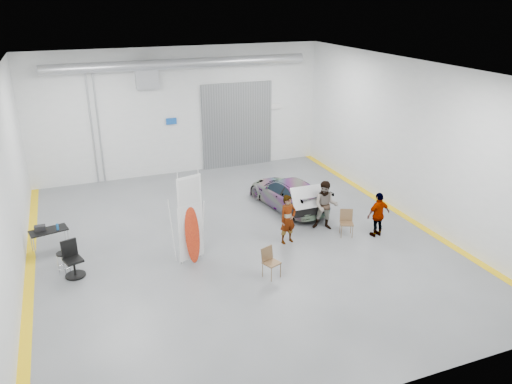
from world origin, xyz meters
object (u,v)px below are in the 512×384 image
object	(u,v)px
folding_chair_far	(346,228)
office_chair	(73,261)
folding_chair_near	(271,268)
person_a	(288,219)
surfboard_display	(189,227)
shop_stool	(64,263)
sedan_car	(288,193)
work_table	(46,230)
person_b	(326,205)
person_c	(378,215)

from	to	relation	value
folding_chair_far	office_chair	distance (m)	9.34
folding_chair_near	person_a	bearing A→B (deg)	31.91
folding_chair_near	folding_chair_far	distance (m)	3.98
surfboard_display	shop_stool	world-z (taller)	surfboard_display
sedan_car	work_table	xyz separation A→B (m)	(-9.20, -0.48, 0.16)
person_b	folding_chair_far	distance (m)	1.11
folding_chair_far	work_table	xyz separation A→B (m)	(-10.06, 2.71, 0.46)
person_c	folding_chair_near	size ratio (longest dim) A/B	1.75
surfboard_display	folding_chair_far	distance (m)	5.82
folding_chair_near	office_chair	xyz separation A→B (m)	(-5.68, 2.30, 0.21)
sedan_car	folding_chair_far	world-z (taller)	sedan_car
person_a	surfboard_display	size ratio (longest dim) A/B	0.56
person_b	folding_chair_near	bearing A→B (deg)	-114.00
folding_chair_near	sedan_car	bearing A→B (deg)	38.65
folding_chair_far	shop_stool	world-z (taller)	folding_chair_far
person_a	shop_stool	size ratio (longest dim) A/B	2.41
folding_chair_near	shop_stool	world-z (taller)	folding_chair_near
person_b	person_c	bearing A→B (deg)	-10.49
sedan_car	surfboard_display	size ratio (longest dim) A/B	1.33
folding_chair_far	surfboard_display	bearing A→B (deg)	-158.79
folding_chair_far	work_table	distance (m)	10.43
person_a	person_b	bearing A→B (deg)	3.15
person_b	shop_stool	world-z (taller)	person_b
person_a	person_c	xyz separation A→B (m)	(3.24, -0.72, -0.05)
person_c	folding_chair_near	distance (m)	4.86
person_a	office_chair	world-z (taller)	person_a
person_a	person_c	size ratio (longest dim) A/B	1.06
office_chair	person_c	bearing A→B (deg)	-23.50
surfboard_display	folding_chair_far	bearing A→B (deg)	-18.80
person_b	office_chair	size ratio (longest dim) A/B	1.62
folding_chair_far	office_chair	world-z (taller)	office_chair
office_chair	surfboard_display	bearing A→B (deg)	-25.52
person_a	folding_chair_near	size ratio (longest dim) A/B	1.86
surfboard_display	sedan_car	bearing A→B (deg)	14.73
sedan_car	person_b	world-z (taller)	person_b
person_c	surfboard_display	distance (m)	6.82
sedan_car	person_c	size ratio (longest dim) A/B	2.50
sedan_car	office_chair	xyz separation A→B (m)	(-8.45, -2.53, -0.10)
folding_chair_near	work_table	bearing A→B (deg)	124.47
person_c	surfboard_display	xyz separation A→B (m)	(-6.78, 0.58, 0.44)
person_a	surfboard_display	bearing A→B (deg)	169.72
person_c	shop_stool	world-z (taller)	person_c
shop_stool	work_table	xyz separation A→B (m)	(-0.45, 1.83, 0.40)
person_b	shop_stool	distance (m)	9.19
sedan_car	surfboard_display	distance (m)	5.78
sedan_car	person_b	xyz separation A→B (m)	(0.42, -2.40, 0.33)
sedan_car	office_chair	world-z (taller)	sedan_car
office_chair	folding_chair_far	bearing A→B (deg)	-21.65
sedan_car	shop_stool	size ratio (longest dim) A/B	5.68
sedan_car	surfboard_display	world-z (taller)	surfboard_display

